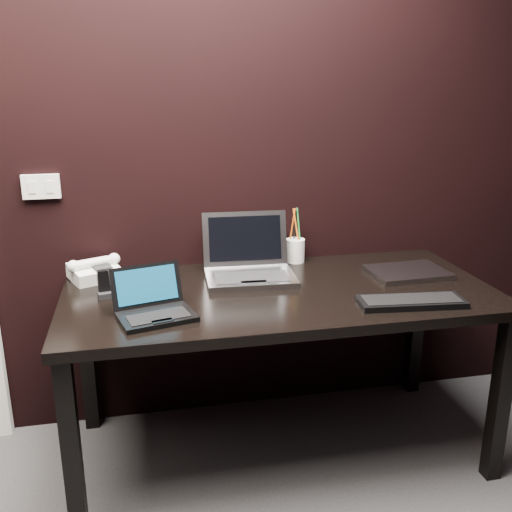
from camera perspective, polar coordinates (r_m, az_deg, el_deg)
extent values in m
plane|color=black|center=(2.49, -6.61, 11.55)|extent=(4.00, 0.00, 4.00)
cube|color=silver|center=(2.52, -20.70, 6.51)|extent=(0.15, 0.02, 0.10)
cube|color=silver|center=(2.52, -21.52, 6.41)|extent=(0.03, 0.01, 0.05)
cube|color=silver|center=(2.51, -19.94, 6.53)|extent=(0.03, 0.01, 0.05)
cube|color=black|center=(2.28, 2.39, -3.83)|extent=(1.70, 0.80, 0.04)
cube|color=black|center=(2.10, -17.96, -18.14)|extent=(0.06, 0.06, 0.70)
cube|color=black|center=(2.47, 23.21, -13.05)|extent=(0.06, 0.06, 0.70)
cube|color=black|center=(2.70, -16.56, -9.66)|extent=(0.06, 0.06, 0.70)
cube|color=black|center=(3.00, 15.69, -6.85)|extent=(0.06, 0.06, 0.70)
cube|color=black|center=(2.03, -9.90, -6.01)|extent=(0.29, 0.23, 0.02)
cube|color=black|center=(2.00, -9.74, -5.95)|extent=(0.23, 0.15, 0.00)
cube|color=black|center=(1.96, -9.35, -6.43)|extent=(0.08, 0.05, 0.00)
cube|color=black|center=(2.10, -10.89, -2.87)|extent=(0.26, 0.12, 0.15)
cube|color=navy|center=(2.09, -10.86, -2.87)|extent=(0.22, 0.09, 0.12)
cube|color=#9B9BA0|center=(2.37, -0.56, -2.18)|extent=(0.38, 0.28, 0.03)
cube|color=black|center=(2.34, -0.45, -2.10)|extent=(0.31, 0.16, 0.00)
cube|color=#A0A0A6|center=(2.27, -0.19, -2.67)|extent=(0.10, 0.05, 0.00)
cube|color=#949499|center=(2.49, -1.11, 1.78)|extent=(0.37, 0.09, 0.23)
cube|color=black|center=(2.48, -1.09, 1.78)|extent=(0.32, 0.07, 0.19)
cube|color=black|center=(2.20, 15.25, -4.44)|extent=(0.41, 0.17, 0.02)
cube|color=black|center=(2.19, 15.28, -4.14)|extent=(0.37, 0.14, 0.00)
cube|color=gray|center=(2.53, 14.93, -1.59)|extent=(0.33, 0.25, 0.02)
cube|color=silver|center=(2.47, -15.88, -1.60)|extent=(0.24, 0.23, 0.08)
cylinder|color=silver|center=(2.45, -15.88, -0.65)|extent=(0.17, 0.10, 0.04)
sphere|color=silver|center=(2.42, -17.79, -1.00)|extent=(0.07, 0.07, 0.05)
sphere|color=silver|center=(2.48, -14.01, -0.30)|extent=(0.07, 0.07, 0.05)
cube|color=black|center=(2.43, -15.12, -1.07)|extent=(0.09, 0.08, 0.01)
cube|color=black|center=(2.26, -14.90, -2.65)|extent=(0.05, 0.03, 0.11)
cube|color=black|center=(2.26, -14.75, -3.78)|extent=(0.07, 0.06, 0.02)
cylinder|color=white|center=(2.61, 3.95, 0.55)|extent=(0.11, 0.11, 0.11)
cylinder|color=#C95012|center=(2.58, 3.66, 3.06)|extent=(0.03, 0.03, 0.16)
cylinder|color=#23813A|center=(2.58, 4.28, 3.06)|extent=(0.02, 0.02, 0.16)
cylinder|color=black|center=(2.60, 3.92, 3.13)|extent=(0.02, 0.02, 0.16)
cylinder|color=#DA5A14|center=(2.57, 4.03, 2.99)|extent=(0.03, 0.03, 0.16)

